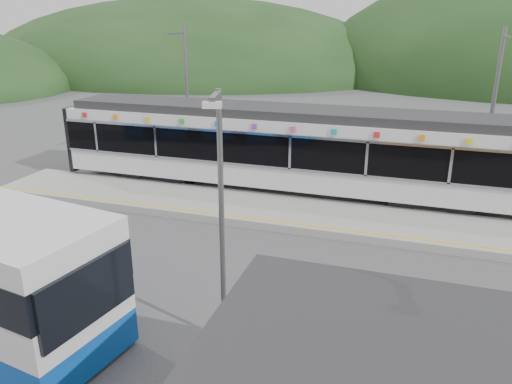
% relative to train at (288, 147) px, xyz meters
% --- Properties ---
extents(ground, '(120.00, 120.00, 0.00)m').
position_rel_train_xyz_m(ground, '(1.08, -6.00, -2.06)').
color(ground, '#4C4C4F').
rests_on(ground, ground).
extents(hills, '(146.00, 149.00, 26.00)m').
position_rel_train_xyz_m(hills, '(7.27, -0.71, -2.06)').
color(hills, '#1E3D19').
rests_on(hills, ground).
extents(platform, '(26.00, 3.20, 0.30)m').
position_rel_train_xyz_m(platform, '(1.08, -2.70, -1.91)').
color(platform, '#9E9E99').
rests_on(platform, ground).
extents(yellow_line, '(26.00, 0.10, 0.01)m').
position_rel_train_xyz_m(yellow_line, '(1.08, -4.00, -1.76)').
color(yellow_line, yellow).
rests_on(yellow_line, platform).
extents(train, '(20.44, 3.01, 3.74)m').
position_rel_train_xyz_m(train, '(0.00, 0.00, 0.00)').
color(train, black).
rests_on(train, ground).
extents(catenary_mast_west, '(0.18, 1.80, 7.00)m').
position_rel_train_xyz_m(catenary_mast_west, '(-5.92, 2.56, 1.58)').
color(catenary_mast_west, slate).
rests_on(catenary_mast_west, ground).
extents(catenary_mast_east, '(0.18, 1.80, 7.00)m').
position_rel_train_xyz_m(catenary_mast_east, '(8.08, 2.56, 1.58)').
color(catenary_mast_east, slate).
rests_on(catenary_mast_east, ground).
extents(lamp_post, '(0.38, 1.09, 5.97)m').
position_rel_train_xyz_m(lamp_post, '(1.31, -10.91, 1.50)').
color(lamp_post, slate).
rests_on(lamp_post, ground).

